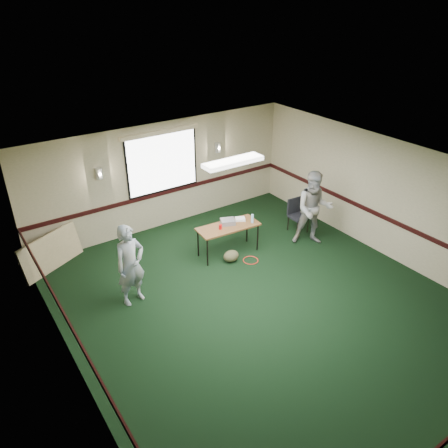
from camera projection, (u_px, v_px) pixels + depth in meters
ground at (261, 304)px, 8.57m from camera, size 8.00×8.00×0.00m
room_shell at (202, 193)px, 9.36m from camera, size 8.00×8.02×8.00m
folding_table at (228, 228)px, 9.90m from camera, size 1.48×0.69×0.72m
projector at (228, 222)px, 9.94m from camera, size 0.39×0.36×0.11m
game_console at (240, 219)px, 10.11m from camera, size 0.28×0.26×0.06m
red_cup at (220, 227)px, 9.72m from camera, size 0.07×0.07×0.11m
water_bottle at (252, 219)px, 9.96m from camera, size 0.06×0.06×0.21m
duffel_bag at (231, 256)px, 9.85m from camera, size 0.41×0.33×0.26m
cable_coil at (251, 260)px, 9.92m from camera, size 0.42×0.42×0.02m
folded_table at (51, 252)px, 9.51m from camera, size 1.47×0.91×0.79m
conference_chair at (297, 212)px, 10.95m from camera, size 0.43×0.45×0.85m
person_left at (130, 265)px, 8.27m from camera, size 0.67×0.51×1.67m
person_right at (314, 209)px, 10.21m from camera, size 1.12×1.08×1.83m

